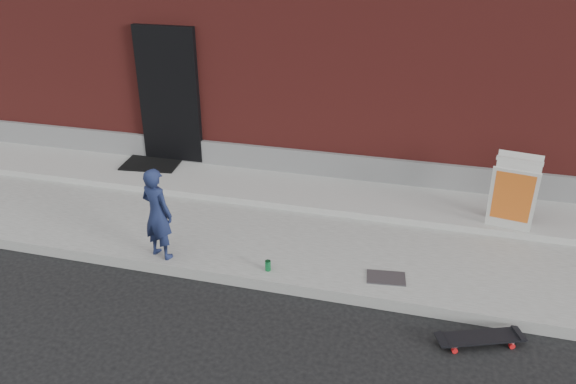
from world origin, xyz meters
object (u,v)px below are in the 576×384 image
(skateboard, at_px, (480,338))
(pizza_sign, at_px, (513,193))
(child, at_px, (157,214))
(soda_can, at_px, (268,266))

(skateboard, xyz_separation_m, pizza_sign, (0.42, 2.29, 0.65))
(child, bearing_deg, skateboard, -169.78)
(child, xyz_separation_m, soda_can, (1.40, 0.02, -0.53))
(child, xyz_separation_m, skateboard, (3.87, -0.51, -0.67))
(child, xyz_separation_m, pizza_sign, (4.29, 1.78, -0.02))
(pizza_sign, relative_size, soda_can, 7.33)
(child, distance_m, skateboard, 3.96)
(skateboard, bearing_deg, pizza_sign, 79.65)
(pizza_sign, height_order, soda_can, pizza_sign)
(skateboard, relative_size, pizza_sign, 0.94)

